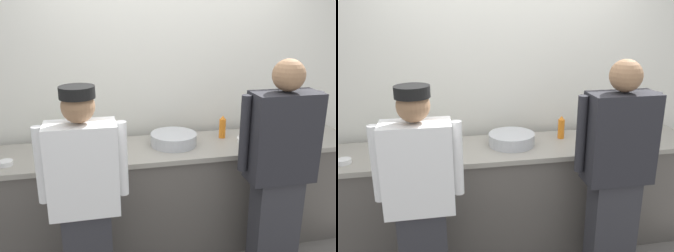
% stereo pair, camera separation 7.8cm
% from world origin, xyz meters
% --- Properties ---
extents(wall_back, '(5.02, 0.10, 2.83)m').
position_xyz_m(wall_back, '(0.00, 0.79, 1.42)').
color(wall_back, silver).
rests_on(wall_back, ground).
extents(prep_counter, '(3.20, 0.64, 0.93)m').
position_xyz_m(prep_counter, '(0.00, 0.34, 0.47)').
color(prep_counter, '#56514C').
rests_on(prep_counter, ground).
extents(chef_near_left, '(0.59, 0.24, 1.60)m').
position_xyz_m(chef_near_left, '(-0.77, -0.29, 0.85)').
color(chef_near_left, '#2D2D33').
rests_on(chef_near_left, ground).
extents(chef_center, '(0.62, 0.24, 1.72)m').
position_xyz_m(chef_center, '(0.63, -0.25, 0.91)').
color(chef_center, '#2D2D33').
rests_on(chef_center, ground).
extents(plate_stack_front, '(0.24, 0.24, 0.06)m').
position_xyz_m(plate_stack_front, '(-0.72, 0.30, 0.96)').
color(plate_stack_front, white).
rests_on(plate_stack_front, prep_counter).
extents(plate_stack_rear, '(0.21, 0.21, 0.05)m').
position_xyz_m(plate_stack_rear, '(0.62, 0.26, 0.95)').
color(plate_stack_rear, white).
rests_on(plate_stack_rear, prep_counter).
extents(mixing_bowl_steel, '(0.39, 0.39, 0.10)m').
position_xyz_m(mixing_bowl_steel, '(-0.03, 0.37, 0.98)').
color(mixing_bowl_steel, '#B7BABF').
rests_on(mixing_bowl_steel, prep_counter).
extents(sheet_tray, '(0.42, 0.36, 0.02)m').
position_xyz_m(sheet_tray, '(1.06, 0.37, 0.94)').
color(sheet_tray, '#B7BABF').
rests_on(sheet_tray, prep_counter).
extents(squeeze_bottle_primary, '(0.05, 0.05, 0.21)m').
position_xyz_m(squeeze_bottle_primary, '(-0.90, 0.49, 1.03)').
color(squeeze_bottle_primary, '#56A333').
rests_on(squeeze_bottle_primary, prep_counter).
extents(squeeze_bottle_secondary, '(0.06, 0.06, 0.21)m').
position_xyz_m(squeeze_bottle_secondary, '(0.44, 0.45, 1.03)').
color(squeeze_bottle_secondary, orange).
rests_on(squeeze_bottle_secondary, prep_counter).
extents(ramekin_yellow_sauce, '(0.11, 0.11, 0.05)m').
position_xyz_m(ramekin_yellow_sauce, '(-0.56, 0.46, 0.95)').
color(ramekin_yellow_sauce, white).
rests_on(ramekin_yellow_sauce, prep_counter).
extents(ramekin_green_sauce, '(0.09, 0.09, 0.05)m').
position_xyz_m(ramekin_green_sauce, '(0.74, 0.49, 0.95)').
color(ramekin_green_sauce, white).
rests_on(ramekin_green_sauce, prep_counter).
extents(ramekin_orange_sauce, '(0.11, 0.11, 0.04)m').
position_xyz_m(ramekin_orange_sauce, '(-1.34, 0.20, 0.95)').
color(ramekin_orange_sauce, white).
rests_on(ramekin_orange_sauce, prep_counter).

